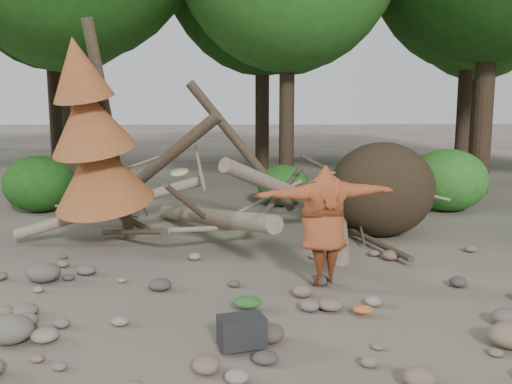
{
  "coord_description": "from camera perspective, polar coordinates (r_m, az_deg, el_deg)",
  "views": [
    {
      "loc": [
        -0.41,
        -7.38,
        2.84
      ],
      "look_at": [
        -0.13,
        1.5,
        1.4
      ],
      "focal_mm": 40.0,
      "sensor_mm": 36.0,
      "label": 1
    }
  ],
  "objects": [
    {
      "name": "ground",
      "position": [
        7.91,
        1.31,
        -11.82
      ],
      "size": [
        120.0,
        120.0,
        0.0
      ],
      "primitive_type": "plane",
      "color": "#514C44",
      "rests_on": "ground"
    },
    {
      "name": "deadfall_pile",
      "position": [
        12.01,
        9.88,
        0.02
      ],
      "size": [
        8.55,
        5.24,
        3.3
      ],
      "color": "#332619",
      "rests_on": "ground"
    },
    {
      "name": "dead_conifer",
      "position": [
        11.11,
        -15.96,
        5.09
      ],
      "size": [
        2.06,
        2.16,
        4.35
      ],
      "color": "#4C3F30",
      "rests_on": "ground"
    },
    {
      "name": "bush_left",
      "position": [
        15.59,
        -20.85,
        0.78
      ],
      "size": [
        1.8,
        1.8,
        1.44
      ],
      "primitive_type": "ellipsoid",
      "color": "#1C5215",
      "rests_on": "ground"
    },
    {
      "name": "bush_mid",
      "position": [
        15.39,
        2.73,
        0.67
      ],
      "size": [
        1.4,
        1.4,
        1.12
      ],
      "primitive_type": "ellipsoid",
      "color": "#26681E",
      "rests_on": "ground"
    },
    {
      "name": "bush_right",
      "position": [
        15.5,
        18.65,
        1.15
      ],
      "size": [
        2.0,
        2.0,
        1.6
      ],
      "primitive_type": "ellipsoid",
      "color": "#317B26",
      "rests_on": "ground"
    },
    {
      "name": "frisbee_thrower",
      "position": [
        8.63,
        6.78,
        -3.27
      ],
      "size": [
        3.41,
        1.06,
        1.81
      ],
      "color": "brown",
      "rests_on": "ground"
    },
    {
      "name": "backpack",
      "position": [
        6.71,
        -1.43,
        -14.21
      ],
      "size": [
        0.59,
        0.47,
        0.34
      ],
      "primitive_type": "cube",
      "rotation": [
        0.0,
        0.0,
        0.28
      ],
      "color": "black",
      "rests_on": "ground"
    },
    {
      "name": "cloth_green",
      "position": [
        7.9,
        -0.86,
        -11.29
      ],
      "size": [
        0.39,
        0.33,
        0.15
      ],
      "primitive_type": "ellipsoid",
      "color": "#295B24",
      "rests_on": "ground"
    },
    {
      "name": "cloth_orange",
      "position": [
        7.84,
        10.67,
        -11.81
      ],
      "size": [
        0.27,
        0.22,
        0.1
      ],
      "primitive_type": "ellipsoid",
      "color": "#C35A21",
      "rests_on": "ground"
    },
    {
      "name": "boulder_front_left",
      "position": [
        7.49,
        -23.42,
        -12.47
      ],
      "size": [
        0.56,
        0.51,
        0.34
      ],
      "primitive_type": "ellipsoid",
      "color": "#686256",
      "rests_on": "ground"
    },
    {
      "name": "boulder_front_right",
      "position": [
        7.4,
        24.11,
        -12.94
      ],
      "size": [
        0.5,
        0.45,
        0.3
      ],
      "primitive_type": "ellipsoid",
      "color": "#7F674F",
      "rests_on": "ground"
    },
    {
      "name": "boulder_mid_left",
      "position": [
        9.65,
        -20.49,
        -7.52
      ],
      "size": [
        0.53,
        0.48,
        0.32
      ],
      "primitive_type": "ellipsoid",
      "color": "#5D544E",
      "rests_on": "ground"
    }
  ]
}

